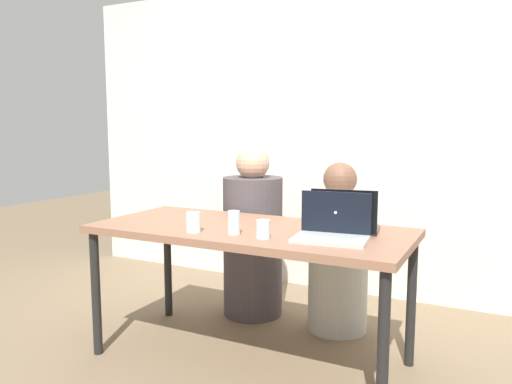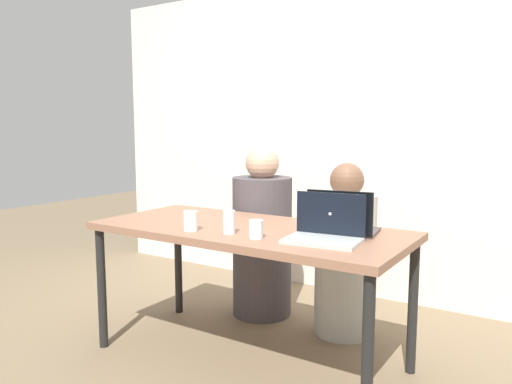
{
  "view_description": "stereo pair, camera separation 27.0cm",
  "coord_description": "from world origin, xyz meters",
  "px_view_note": "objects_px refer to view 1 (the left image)",
  "views": [
    {
      "loc": [
        1.21,
        -2.31,
        1.27
      ],
      "look_at": [
        0.0,
        0.08,
        0.92
      ],
      "focal_mm": 35.0,
      "sensor_mm": 36.0,
      "label": 1
    },
    {
      "loc": [
        1.45,
        -2.18,
        1.27
      ],
      "look_at": [
        0.0,
        0.08,
        0.92
      ],
      "focal_mm": 35.0,
      "sensor_mm": 36.0,
      "label": 2
    }
  ],
  "objects_px": {
    "person_on_left": "(253,241)",
    "water_glass_center": "(234,224)",
    "water_glass_right": "(263,230)",
    "water_glass_left": "(193,224)",
    "laptop_back_right": "(345,222)",
    "person_on_right": "(338,257)",
    "laptop_front_right": "(332,230)"
  },
  "relations": [
    {
      "from": "laptop_back_right",
      "to": "person_on_right",
      "type": "bearing_deg",
      "value": -78.42
    },
    {
      "from": "water_glass_right",
      "to": "laptop_back_right",
      "type": "bearing_deg",
      "value": 46.8
    },
    {
      "from": "person_on_left",
      "to": "person_on_right",
      "type": "bearing_deg",
      "value": -176.13
    },
    {
      "from": "person_on_left",
      "to": "laptop_front_right",
      "type": "xyz_separation_m",
      "value": [
        0.79,
        -0.7,
        0.28
      ]
    },
    {
      "from": "laptop_front_right",
      "to": "water_glass_left",
      "type": "xyz_separation_m",
      "value": [
        -0.68,
        -0.16,
        -0.0
      ]
    },
    {
      "from": "water_glass_left",
      "to": "water_glass_right",
      "type": "xyz_separation_m",
      "value": [
        0.38,
        0.03,
        -0.01
      ]
    },
    {
      "from": "laptop_back_right",
      "to": "water_glass_center",
      "type": "height_order",
      "value": "laptop_back_right"
    },
    {
      "from": "person_on_right",
      "to": "water_glass_center",
      "type": "relative_size",
      "value": 8.95
    },
    {
      "from": "person_on_left",
      "to": "person_on_right",
      "type": "xyz_separation_m",
      "value": [
        0.6,
        -0.0,
        -0.04
      ]
    },
    {
      "from": "laptop_front_right",
      "to": "water_glass_right",
      "type": "bearing_deg",
      "value": -163.46
    },
    {
      "from": "laptop_back_right",
      "to": "water_glass_right",
      "type": "distance_m",
      "value": 0.45
    },
    {
      "from": "person_on_right",
      "to": "laptop_front_right",
      "type": "xyz_separation_m",
      "value": [
        0.19,
        -0.7,
        0.32
      ]
    },
    {
      "from": "water_glass_left",
      "to": "person_on_right",
      "type": "bearing_deg",
      "value": 60.1
    },
    {
      "from": "laptop_back_right",
      "to": "water_glass_center",
      "type": "xyz_separation_m",
      "value": [
        -0.48,
        -0.31,
        0.0
      ]
    },
    {
      "from": "person_on_left",
      "to": "water_glass_left",
      "type": "bearing_deg",
      "value": 100.84
    },
    {
      "from": "laptop_back_right",
      "to": "water_glass_right",
      "type": "relative_size",
      "value": 4.01
    },
    {
      "from": "laptop_front_right",
      "to": "water_glass_right",
      "type": "relative_size",
      "value": 4.06
    },
    {
      "from": "person_on_right",
      "to": "water_glass_left",
      "type": "xyz_separation_m",
      "value": [
        -0.49,
        -0.86,
        0.32
      ]
    },
    {
      "from": "water_glass_right",
      "to": "person_on_right",
      "type": "bearing_deg",
      "value": 82.04
    },
    {
      "from": "water_glass_left",
      "to": "water_glass_right",
      "type": "distance_m",
      "value": 0.38
    },
    {
      "from": "laptop_back_right",
      "to": "water_glass_left",
      "type": "height_order",
      "value": "laptop_back_right"
    },
    {
      "from": "person_on_left",
      "to": "water_glass_left",
      "type": "xyz_separation_m",
      "value": [
        0.11,
        -0.86,
        0.28
      ]
    },
    {
      "from": "water_glass_right",
      "to": "water_glass_center",
      "type": "height_order",
      "value": "water_glass_center"
    },
    {
      "from": "person_on_left",
      "to": "water_glass_center",
      "type": "relative_size",
      "value": 9.69
    },
    {
      "from": "person_on_right",
      "to": "laptop_back_right",
      "type": "distance_m",
      "value": 0.63
    },
    {
      "from": "person_on_left",
      "to": "water_glass_left",
      "type": "relative_size",
      "value": 11.22
    },
    {
      "from": "water_glass_right",
      "to": "water_glass_center",
      "type": "xyz_separation_m",
      "value": [
        -0.17,
        0.02,
        0.01
      ]
    },
    {
      "from": "person_on_right",
      "to": "laptop_front_right",
      "type": "height_order",
      "value": "person_on_right"
    },
    {
      "from": "person_on_left",
      "to": "water_glass_right",
      "type": "distance_m",
      "value": 1.0
    },
    {
      "from": "person_on_left",
      "to": "water_glass_right",
      "type": "relative_size",
      "value": 12.79
    },
    {
      "from": "water_glass_right",
      "to": "water_glass_center",
      "type": "relative_size",
      "value": 0.76
    },
    {
      "from": "water_glass_left",
      "to": "laptop_front_right",
      "type": "bearing_deg",
      "value": 13.03
    }
  ]
}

